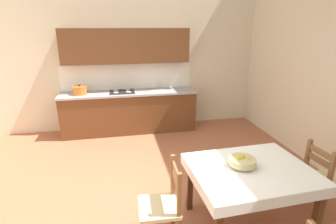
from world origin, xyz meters
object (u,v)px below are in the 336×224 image
(kitchen_cabinetry, at_px, (129,93))
(dining_table, at_px, (250,178))
(dining_chair_tv_side, at_px, (163,206))
(dining_chair_window_side, at_px, (324,181))
(fruit_bowl, at_px, (242,161))

(kitchen_cabinetry, height_order, dining_table, kitchen_cabinetry)
(kitchen_cabinetry, xyz_separation_m, dining_chair_tv_side, (0.15, -3.27, -0.41))
(dining_chair_window_side, xyz_separation_m, fruit_bowl, (-1.10, 0.04, 0.37))
(dining_chair_window_side, bearing_deg, kitchen_cabinetry, 124.00)
(kitchen_cabinetry, bearing_deg, fruit_bowl, -71.47)
(kitchen_cabinetry, distance_m, dining_table, 3.44)
(kitchen_cabinetry, relative_size, dining_chair_window_side, 3.10)
(dining_table, relative_size, fruit_bowl, 4.49)
(dining_table, height_order, dining_chair_tv_side, dining_chair_tv_side)
(dining_chair_window_side, bearing_deg, dining_chair_tv_side, -178.29)
(dining_table, distance_m, fruit_bowl, 0.21)
(dining_chair_tv_side, bearing_deg, kitchen_cabinetry, 92.57)
(fruit_bowl, bearing_deg, dining_chair_tv_side, -173.93)
(dining_table, height_order, fruit_bowl, fruit_bowl)
(kitchen_cabinetry, bearing_deg, dining_chair_window_side, -56.00)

